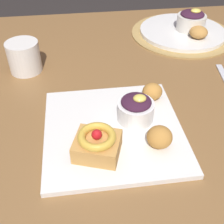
% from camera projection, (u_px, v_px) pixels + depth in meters
% --- Properties ---
extents(dining_table, '(1.47, 1.06, 0.73)m').
position_uv_depth(dining_table, '(99.00, 115.00, 0.79)').
color(dining_table, brown).
rests_on(dining_table, ground_plane).
extents(woven_placemat, '(0.35, 0.35, 0.00)m').
position_uv_depth(woven_placemat, '(182.00, 34.00, 0.99)').
color(woven_placemat, '#AD894C').
rests_on(woven_placemat, dining_table).
extents(front_plate, '(0.29, 0.29, 0.01)m').
position_uv_depth(front_plate, '(113.00, 130.00, 0.62)').
color(front_plate, white).
rests_on(front_plate, dining_table).
extents(cake_slice, '(0.10, 0.10, 0.06)m').
position_uv_depth(cake_slice, '(97.00, 144.00, 0.55)').
color(cake_slice, '#C68E47').
rests_on(cake_slice, front_plate).
extents(berry_ramekin, '(0.08, 0.08, 0.07)m').
position_uv_depth(berry_ramekin, '(136.00, 109.00, 0.62)').
color(berry_ramekin, white).
rests_on(berry_ramekin, front_plate).
extents(fritter_front, '(0.05, 0.05, 0.04)m').
position_uv_depth(fritter_front, '(160.00, 137.00, 0.56)').
color(fritter_front, '#BC7F38').
rests_on(fritter_front, front_plate).
extents(fritter_middle, '(0.05, 0.04, 0.04)m').
position_uv_depth(fritter_middle, '(152.00, 92.00, 0.68)').
color(fritter_middle, '#BC7F38').
rests_on(fritter_middle, front_plate).
extents(back_plate, '(0.29, 0.29, 0.01)m').
position_uv_depth(back_plate, '(182.00, 31.00, 0.99)').
color(back_plate, white).
rests_on(back_plate, woven_placemat).
extents(back_ramekin, '(0.10, 0.10, 0.07)m').
position_uv_depth(back_ramekin, '(191.00, 20.00, 0.96)').
color(back_ramekin, silver).
rests_on(back_ramekin, back_plate).
extents(back_pastry, '(0.06, 0.06, 0.04)m').
position_uv_depth(back_pastry, '(199.00, 32.00, 0.92)').
color(back_pastry, '#B77F3D').
rests_on(back_pastry, back_plate).
extents(coffee_mug, '(0.09, 0.09, 0.09)m').
position_uv_depth(coffee_mug, '(24.00, 57.00, 0.79)').
color(coffee_mug, silver).
rests_on(coffee_mug, dining_table).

